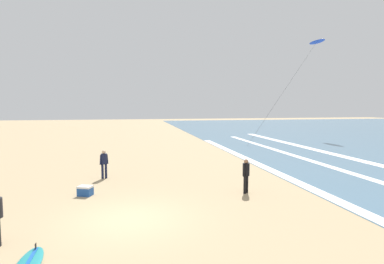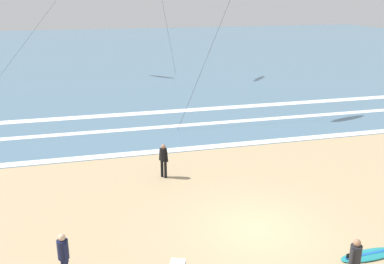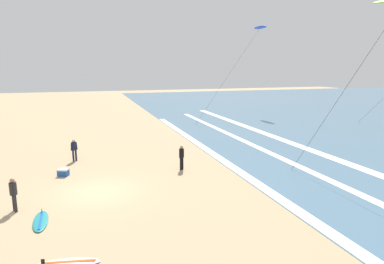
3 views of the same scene
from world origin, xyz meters
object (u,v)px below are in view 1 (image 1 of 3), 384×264
Objects in this scene: surfer_foreground_main at (246,173)px; surfer_right_near at (104,162)px; kite_blue_low_near at (316,42)px; cooler_box at (85,191)px.

surfer_foreground_main is 1.00× the size of surfer_right_near.
surfer_right_near is (-4.22, -6.70, 0.00)m from surfer_foreground_main.
kite_blue_low_near is (-23.27, 18.40, 11.17)m from surfer_foreground_main.
cooler_box is at bearing -98.12° from surfer_foreground_main.
kite_blue_low_near reaches higher than surfer_foreground_main.
surfer_right_near is at bearing -52.80° from kite_blue_low_near.
surfer_right_near is 2.17× the size of cooler_box.
surfer_foreground_main is 7.38m from cooler_box.
surfer_right_near is 33.43m from kite_blue_low_near.
surfer_foreground_main is 7.92m from surfer_right_near.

